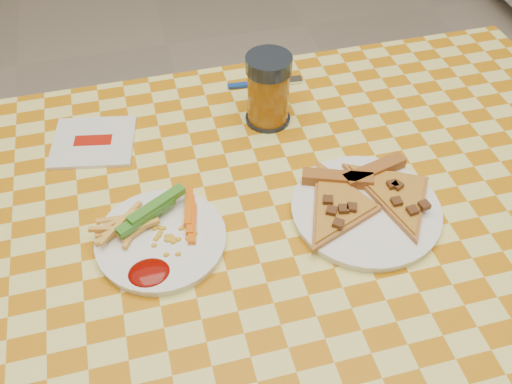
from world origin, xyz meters
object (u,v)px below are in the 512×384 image
plate_right (365,211)px  drink_glass (268,90)px  table (279,250)px  plate_left (161,241)px

plate_right → drink_glass: 0.29m
table → plate_left: size_ratio=6.59×
table → plate_left: (-0.19, 0.00, 0.08)m
plate_left → plate_right: same height
table → drink_glass: 0.29m
table → plate_left: 0.20m
plate_right → drink_glass: bearing=108.2°
table → plate_right: 0.16m
drink_glass → plate_right: bearing=-71.8°
plate_left → plate_right: 0.32m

